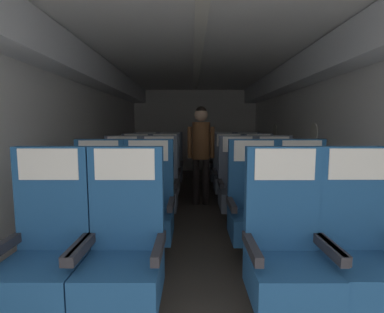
# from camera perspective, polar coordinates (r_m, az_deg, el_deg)

# --- Properties ---
(ground) EXTENTS (3.64, 8.17, 0.02)m
(ground) POSITION_cam_1_polar(r_m,az_deg,el_deg) (4.32, 1.23, -11.17)
(ground) COLOR #3D3833
(fuselage_shell) EXTENTS (3.52, 7.82, 2.31)m
(fuselage_shell) POSITION_cam_1_polar(r_m,az_deg,el_deg) (4.41, 1.22, 11.24)
(fuselage_shell) COLOR silver
(fuselage_shell) RESTS_ON ground
(seat_a_left_window) EXTENTS (0.51, 0.47, 1.15)m
(seat_a_left_window) POSITION_cam_1_polar(r_m,az_deg,el_deg) (2.09, -27.06, -17.02)
(seat_a_left_window) COLOR #38383D
(seat_a_left_window) RESTS_ON ground
(seat_a_left_aisle) EXTENTS (0.51, 0.47, 1.15)m
(seat_a_left_aisle) POSITION_cam_1_polar(r_m,az_deg,el_deg) (1.93, -13.41, -18.53)
(seat_a_left_aisle) COLOR #38383D
(seat_a_left_aisle) RESTS_ON ground
(seat_a_right_aisle) EXTENTS (0.51, 0.47, 1.15)m
(seat_a_right_aisle) POSITION_cam_1_polar(r_m,az_deg,el_deg) (2.16, 30.87, -16.43)
(seat_a_right_aisle) COLOR #38383D
(seat_a_right_aisle) RESTS_ON ground
(seat_a_right_window) EXTENTS (0.51, 0.47, 1.15)m
(seat_a_right_window) POSITION_cam_1_polar(r_m,az_deg,el_deg) (1.96, 18.46, -18.17)
(seat_a_right_window) COLOR #38383D
(seat_a_right_window) RESTS_ON ground
(seat_b_left_window) EXTENTS (0.51, 0.47, 1.15)m
(seat_b_left_window) POSITION_cam_1_polar(r_m,az_deg,el_deg) (2.90, -18.22, -10.09)
(seat_b_left_window) COLOR #38383D
(seat_b_left_window) RESTS_ON ground
(seat_b_left_aisle) EXTENTS (0.51, 0.47, 1.15)m
(seat_b_left_aisle) POSITION_cam_1_polar(r_m,az_deg,el_deg) (2.80, -8.70, -10.43)
(seat_b_left_aisle) COLOR #38383D
(seat_b_left_aisle) RESTS_ON ground
(seat_b_right_aisle) EXTENTS (0.51, 0.47, 1.15)m
(seat_b_right_aisle) POSITION_cam_1_polar(r_m,az_deg,el_deg) (2.97, 21.41, -9.79)
(seat_b_right_aisle) COLOR #38383D
(seat_b_right_aisle) RESTS_ON ground
(seat_b_right_window) EXTENTS (0.51, 0.47, 1.15)m
(seat_b_right_window) POSITION_cam_1_polar(r_m,az_deg,el_deg) (2.82, 12.50, -10.39)
(seat_b_right_window) COLOR #38383D
(seat_b_right_window) RESTS_ON ground
(seat_c_left_window) EXTENTS (0.51, 0.47, 1.15)m
(seat_c_left_window) POSITION_cam_1_polar(r_m,az_deg,el_deg) (3.79, -13.76, -6.09)
(seat_c_left_window) COLOR #38383D
(seat_c_left_window) RESTS_ON ground
(seat_c_left_aisle) EXTENTS (0.51, 0.47, 1.15)m
(seat_c_left_aisle) POSITION_cam_1_polar(r_m,az_deg,el_deg) (3.70, -6.52, -6.24)
(seat_c_left_aisle) COLOR #38383D
(seat_c_left_aisle) RESTS_ON ground
(seat_c_right_aisle) EXTENTS (0.51, 0.47, 1.15)m
(seat_c_right_aisle) POSITION_cam_1_polar(r_m,az_deg,el_deg) (3.83, 16.37, -6.06)
(seat_c_right_aisle) COLOR #38383D
(seat_c_right_aisle) RESTS_ON ground
(seat_c_right_window) EXTENTS (0.51, 0.47, 1.15)m
(seat_c_right_window) POSITION_cam_1_polar(r_m,az_deg,el_deg) (3.71, 9.28, -6.25)
(seat_c_right_window) COLOR #38383D
(seat_c_right_window) RESTS_ON ground
(seat_d_left_window) EXTENTS (0.51, 0.47, 1.15)m
(seat_d_left_window) POSITION_cam_1_polar(r_m,az_deg,el_deg) (4.69, -11.05, -3.64)
(seat_d_left_window) COLOR #38383D
(seat_d_left_window) RESTS_ON ground
(seat_d_left_aisle) EXTENTS (0.51, 0.47, 1.15)m
(seat_d_left_aisle) POSITION_cam_1_polar(r_m,az_deg,el_deg) (4.63, -5.32, -3.70)
(seat_d_left_aisle) COLOR #38383D
(seat_d_left_aisle) RESTS_ON ground
(seat_d_right_aisle) EXTENTS (0.51, 0.47, 1.15)m
(seat_d_right_aisle) POSITION_cam_1_polar(r_m,az_deg,el_deg) (4.71, 13.36, -3.66)
(seat_d_right_aisle) COLOR #38383D
(seat_d_right_aisle) RESTS_ON ground
(seat_d_right_window) EXTENTS (0.51, 0.47, 1.15)m
(seat_d_right_window) POSITION_cam_1_polar(r_m,az_deg,el_deg) (4.65, 7.47, -3.68)
(seat_d_right_window) COLOR #38383D
(seat_d_right_window) RESTS_ON ground
(seat_e_left_window) EXTENTS (0.51, 0.47, 1.15)m
(seat_e_left_window) POSITION_cam_1_polar(r_m,az_deg,el_deg) (5.60, -9.10, -1.99)
(seat_e_left_window) COLOR #38383D
(seat_e_left_window) RESTS_ON ground
(seat_e_left_aisle) EXTENTS (0.51, 0.47, 1.15)m
(seat_e_left_aisle) POSITION_cam_1_polar(r_m,az_deg,el_deg) (5.53, -4.31, -2.04)
(seat_e_left_aisle) COLOR #38383D
(seat_e_left_aisle) RESTS_ON ground
(seat_e_right_aisle) EXTENTS (0.51, 0.47, 1.15)m
(seat_e_right_aisle) POSITION_cam_1_polar(r_m,az_deg,el_deg) (5.62, 11.19, -2.00)
(seat_e_right_aisle) COLOR #38383D
(seat_e_right_aisle) RESTS_ON ground
(seat_e_right_window) EXTENTS (0.51, 0.47, 1.15)m
(seat_e_right_window) POSITION_cam_1_polar(r_m,az_deg,el_deg) (5.56, 6.21, -2.01)
(seat_e_right_window) COLOR #38383D
(seat_e_right_window) RESTS_ON ground
(flight_attendant) EXTENTS (0.43, 0.28, 1.58)m
(flight_attendant) POSITION_cam_1_polar(r_m,az_deg,el_deg) (4.55, 1.94, 2.35)
(flight_attendant) COLOR black
(flight_attendant) RESTS_ON ground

